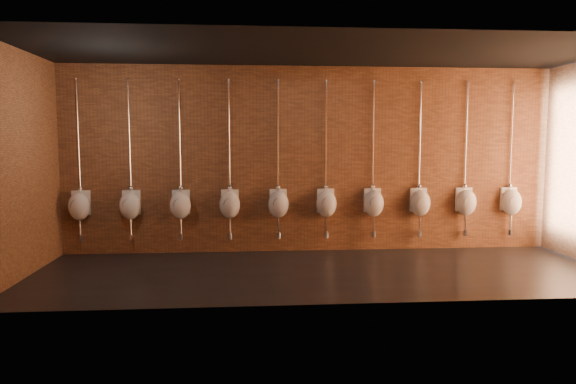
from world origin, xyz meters
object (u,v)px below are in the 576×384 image
Objects in this scene: urinal_1 at (130,205)px; urinal_8 at (466,201)px; urinal_3 at (230,204)px; urinal_2 at (180,204)px; urinal_6 at (374,202)px; urinal_4 at (278,203)px; urinal_5 at (326,203)px; urinal_7 at (420,202)px; urinal_9 at (511,201)px; urinal_0 at (79,205)px.

urinal_8 is (5.82, 0.00, 0.00)m from urinal_1.
urinal_2 is at bearing 180.00° from urinal_3.
urinal_1 is 1.00× the size of urinal_6.
urinal_4 is 0.83m from urinal_5.
urinal_5 is (0.83, 0.00, 0.00)m from urinal_4.
urinal_2 is at bearing 180.00° from urinal_8.
urinal_7 and urinal_9 have the same top height.
urinal_5 and urinal_7 have the same top height.
urinal_8 is (3.33, 0.00, 0.00)m from urinal_4.
urinal_5 is at bearing 180.00° from urinal_7.
urinal_0 is 7.49m from urinal_9.
urinal_7 is (4.99, 0.00, 0.00)m from urinal_1.
urinal_9 is (1.66, 0.00, 0.00)m from urinal_7.
urinal_9 is at bearing 0.00° from urinal_5.
urinal_2 is 1.00× the size of urinal_7.
urinal_0 is 1.00× the size of urinal_6.
urinal_2 is 1.00× the size of urinal_6.
urinal_6 is 1.00× the size of urinal_8.
urinal_2 is 4.16m from urinal_7.
urinal_8 is at bearing 0.00° from urinal_5.
urinal_2 is 1.00× the size of urinal_3.
urinal_6 is at bearing 180.00° from urinal_7.
urinal_6 is 2.50m from urinal_9.
urinal_7 is (2.50, 0.00, 0.00)m from urinal_4.
urinal_8 is at bearing 0.00° from urinal_3.
urinal_1 is at bearing 180.00° from urinal_2.
urinal_6 is (2.50, 0.00, 0.00)m from urinal_3.
urinal_3 and urinal_8 have the same top height.
urinal_8 is (2.50, 0.00, 0.00)m from urinal_5.
urinal_3 is at bearing 180.00° from urinal_8.
urinal_2 and urinal_4 have the same top height.
urinal_9 is (6.66, 0.00, 0.00)m from urinal_1.
urinal_5 is 1.00× the size of urinal_7.
urinal_2 is at bearing 180.00° from urinal_7.
urinal_9 is at bearing 0.00° from urinal_1.
urinal_1 is 1.00× the size of urinal_5.
urinal_6 and urinal_8 have the same top height.
urinal_2 is (0.83, 0.00, 0.00)m from urinal_1.
urinal_5 and urinal_8 have the same top height.
urinal_8 is 1.00× the size of urinal_9.
urinal_5 is 1.00× the size of urinal_9.
urinal_3 is at bearing 0.00° from urinal_2.
urinal_1 is at bearing 0.00° from urinal_0.
urinal_3 is 1.00× the size of urinal_9.
urinal_1 is 1.66m from urinal_3.
urinal_6 is at bearing 180.00° from urinal_8.
urinal_9 is (2.50, 0.00, 0.00)m from urinal_6.
urinal_7 is at bearing 180.00° from urinal_8.
urinal_0 is at bearing 180.00° from urinal_8.
urinal_3 is at bearing 180.00° from urinal_7.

